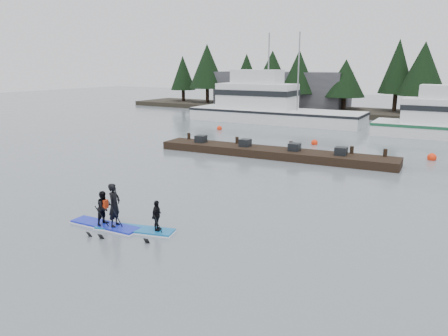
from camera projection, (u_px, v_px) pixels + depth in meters
The scene contains 11 objects.
ground at pixel (142, 228), 16.50m from camera, with size 160.00×160.00×0.00m, color slate.
far_shore at pixel (382, 114), 51.38m from camera, with size 70.00×8.00×0.60m, color #2D281E.
treeline at pixel (382, 117), 51.45m from camera, with size 60.00×4.00×8.00m, color black, non-canonical shape.
waterfront_building at pixel (280, 91), 59.59m from camera, with size 18.00×6.00×5.00m, color #4C4C51.
fishing_boat_large at pixel (270, 114), 46.65m from camera, with size 18.53×5.77×10.28m.
floating_dock at pixel (272, 153), 29.08m from camera, with size 16.09×2.15×0.54m, color black.
buoy_d at pixel (432, 160), 28.16m from camera, with size 0.57×0.57×0.57m, color #FF300C.
buoy_b at pixel (314, 145), 33.56m from camera, with size 0.50×0.50×0.50m, color #FF300C.
buoy_a at pixel (219, 130), 41.12m from camera, with size 0.49×0.49×0.49m, color #FF300C.
paddleboard_solo at pixel (104, 214), 16.50m from camera, with size 2.95×1.09×1.86m.
paddleboard_duo at pixel (131, 214), 16.12m from camera, with size 3.09×1.57×2.27m.
Camera 1 is at (10.70, -11.67, 6.03)m, focal length 35.00 mm.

